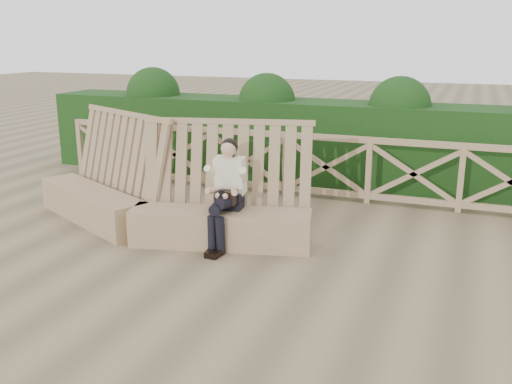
% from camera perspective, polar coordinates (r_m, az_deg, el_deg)
% --- Properties ---
extents(ground, '(60.00, 60.00, 0.00)m').
position_cam_1_polar(ground, '(6.64, -0.71, -8.42)').
color(ground, brown).
rests_on(ground, ground).
extents(bench, '(4.58, 1.75, 1.62)m').
position_cam_1_polar(bench, '(8.13, -10.01, -1.09)').
color(bench, '#84694B').
rests_on(bench, ground).
extents(woman, '(0.41, 0.84, 1.42)m').
position_cam_1_polar(woman, '(7.36, -2.94, 0.31)').
color(woman, black).
rests_on(woman, ground).
extents(guardrail, '(10.10, 0.09, 1.10)m').
position_cam_1_polar(guardrail, '(9.66, 7.00, 2.53)').
color(guardrail, '#896D4F').
rests_on(guardrail, ground).
extents(hedge, '(12.00, 1.20, 1.50)m').
position_cam_1_polar(hedge, '(10.76, 8.62, 4.86)').
color(hedge, black).
rests_on(hedge, ground).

